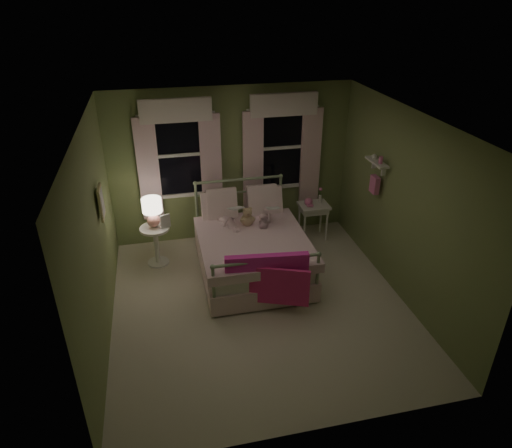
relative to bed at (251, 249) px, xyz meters
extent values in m
plane|color=beige|center=(-0.06, -0.86, -0.38)|extent=(4.20, 4.20, 0.00)
plane|color=white|center=(-0.06, -0.86, 2.22)|extent=(4.20, 4.20, 0.00)
plane|color=#788A52|center=(-0.06, 1.24, 0.92)|extent=(4.00, 0.00, 4.00)
plane|color=#788A52|center=(-0.06, -2.96, 0.92)|extent=(4.00, 0.00, 4.00)
plane|color=#788A52|center=(-2.06, -0.86, 0.92)|extent=(0.00, 4.20, 4.20)
plane|color=#788A52|center=(1.94, -0.86, 0.92)|extent=(0.00, 4.20, 4.20)
cube|color=white|center=(0.00, -0.03, 0.04)|extent=(1.44, 1.94, 0.26)
cube|color=white|center=(0.00, -0.03, -0.20)|extent=(1.54, 2.02, 0.30)
cube|color=white|center=(0.00, -0.18, 0.22)|extent=(1.58, 1.75, 0.14)
cylinder|color=#9EB793|center=(-0.69, -0.03, -0.08)|extent=(0.04, 1.90, 0.04)
cylinder|color=#9EB793|center=(0.69, -0.03, -0.08)|extent=(0.04, 1.90, 0.04)
cylinder|color=#9EB793|center=(-0.71, 0.94, 0.19)|extent=(0.04, 0.04, 1.15)
cylinder|color=#9EB793|center=(0.71, 0.94, 0.19)|extent=(0.04, 0.04, 1.15)
sphere|color=#9EB793|center=(-0.71, 0.94, 0.77)|extent=(0.07, 0.07, 0.07)
sphere|color=#9EB793|center=(0.71, 0.94, 0.77)|extent=(0.07, 0.07, 0.07)
cylinder|color=#9EB793|center=(0.00, 0.94, 0.77)|extent=(1.42, 0.04, 0.04)
cylinder|color=#9EB793|center=(0.00, 0.94, 0.55)|extent=(1.38, 0.03, 0.03)
cylinder|color=#9EB793|center=(-0.71, -1.00, 0.02)|extent=(0.04, 0.04, 0.80)
cylinder|color=#9EB793|center=(0.71, -1.00, 0.02)|extent=(0.04, 0.04, 0.80)
sphere|color=#9EB793|center=(-0.71, -1.00, 0.42)|extent=(0.07, 0.07, 0.07)
sphere|color=#9EB793|center=(0.71, -1.00, 0.42)|extent=(0.07, 0.07, 0.07)
cylinder|color=#9EB793|center=(0.00, -1.00, 0.42)|extent=(1.42, 0.04, 0.04)
cube|color=white|center=(-0.38, 0.67, 0.42)|extent=(0.55, 0.32, 0.57)
cube|color=white|center=(0.38, 0.67, 0.42)|extent=(0.55, 0.32, 0.57)
cube|color=white|center=(-0.33, 0.67, 0.50)|extent=(0.48, 0.30, 0.51)
cube|color=white|center=(0.33, 0.67, 0.50)|extent=(0.48, 0.30, 0.51)
cube|color=#EA2DAA|center=(0.00, -1.00, 0.34)|extent=(1.10, 0.22, 0.32)
cube|color=#EC2E80|center=(0.00, -1.07, 0.07)|extent=(1.04, 0.43, 0.55)
imported|color=#F7D1DD|center=(-0.28, 0.42, 0.57)|extent=(0.32, 0.25, 0.78)
imported|color=#F7D1DD|center=(0.28, 0.42, 0.55)|extent=(0.41, 0.35, 0.72)
imported|color=beige|center=(-0.28, 0.17, 0.58)|extent=(0.22, 0.15, 0.26)
imported|color=beige|center=(0.28, 0.17, 0.54)|extent=(0.21, 0.13, 0.26)
sphere|color=tan|center=(0.00, 0.27, 0.37)|extent=(0.20, 0.20, 0.20)
sphere|color=tan|center=(0.00, 0.25, 0.51)|extent=(0.14, 0.14, 0.14)
sphere|color=tan|center=(-0.04, 0.25, 0.56)|extent=(0.05, 0.05, 0.05)
sphere|color=tan|center=(0.05, 0.25, 0.56)|extent=(0.05, 0.05, 0.05)
sphere|color=tan|center=(-0.08, 0.24, 0.39)|extent=(0.08, 0.08, 0.08)
sphere|color=tan|center=(0.08, 0.24, 0.39)|extent=(0.08, 0.08, 0.08)
sphere|color=#8C6B51|center=(0.00, 0.20, 0.50)|extent=(0.05, 0.05, 0.05)
cylinder|color=white|center=(-1.41, 0.53, 0.25)|extent=(0.46, 0.46, 0.04)
cylinder|color=white|center=(-1.41, 0.53, -0.06)|extent=(0.08, 0.08, 0.60)
cylinder|color=white|center=(-1.41, 0.53, -0.37)|extent=(0.34, 0.34, 0.03)
sphere|color=#DC8C82|center=(-1.41, 0.53, 0.39)|extent=(0.20, 0.20, 0.20)
cylinder|color=pink|center=(-1.41, 0.53, 0.51)|extent=(0.03, 0.03, 0.12)
cylinder|color=#FFEAC6|center=(-1.41, 0.53, 0.65)|extent=(0.30, 0.30, 0.22)
imported|color=beige|center=(-1.31, 0.45, 0.27)|extent=(0.23, 0.27, 0.02)
cube|color=white|center=(1.26, 0.77, 0.25)|extent=(0.50, 0.40, 0.04)
cube|color=white|center=(1.26, 0.77, 0.18)|extent=(0.44, 0.34, 0.08)
cylinder|color=white|center=(1.06, 0.62, -0.07)|extent=(0.04, 0.04, 0.60)
cylinder|color=white|center=(1.46, 0.62, -0.07)|extent=(0.04, 0.04, 0.60)
cylinder|color=white|center=(1.06, 0.92, -0.07)|extent=(0.04, 0.04, 0.60)
cylinder|color=white|center=(1.46, 0.92, -0.07)|extent=(0.04, 0.04, 0.60)
sphere|color=pink|center=(1.16, 0.77, 0.33)|extent=(0.14, 0.14, 0.14)
cube|color=pink|center=(1.16, 0.68, 0.31)|extent=(0.11, 0.06, 0.04)
cylinder|color=white|center=(1.38, 0.82, 0.34)|extent=(0.05, 0.05, 0.14)
cylinder|color=#4C7F3F|center=(1.38, 0.82, 0.45)|extent=(0.01, 0.01, 0.12)
sphere|color=pink|center=(1.38, 0.82, 0.52)|extent=(0.06, 0.06, 0.06)
cube|color=black|center=(-0.91, 1.22, 1.17)|extent=(0.76, 0.02, 1.35)
cube|color=white|center=(-0.91, 1.20, 1.87)|extent=(0.84, 0.05, 0.06)
cube|color=white|center=(-0.91, 1.20, 0.47)|extent=(0.84, 0.05, 0.06)
cube|color=white|center=(-1.31, 1.20, 1.17)|extent=(0.06, 0.05, 1.40)
cube|color=white|center=(-0.51, 1.20, 1.17)|extent=(0.06, 0.05, 1.40)
cube|color=white|center=(-0.91, 1.20, 1.17)|extent=(0.76, 0.04, 0.05)
cube|color=white|center=(-1.41, 1.16, 0.97)|extent=(0.34, 0.06, 1.70)
cube|color=silver|center=(-0.41, 1.16, 0.97)|extent=(0.34, 0.06, 1.70)
cube|color=white|center=(-0.91, 1.14, 1.90)|extent=(1.10, 0.08, 0.36)
cylinder|color=white|center=(-0.91, 1.18, 1.84)|extent=(1.20, 0.03, 0.03)
cube|color=black|center=(0.79, 1.22, 1.17)|extent=(0.76, 0.02, 1.35)
cube|color=white|center=(0.79, 1.20, 1.87)|extent=(0.84, 0.05, 0.06)
cube|color=white|center=(0.79, 1.20, 0.47)|extent=(0.84, 0.05, 0.06)
cube|color=white|center=(0.39, 1.20, 1.17)|extent=(0.06, 0.05, 1.40)
cube|color=white|center=(1.19, 1.20, 1.17)|extent=(0.06, 0.05, 1.40)
cube|color=white|center=(0.79, 1.20, 1.17)|extent=(0.76, 0.04, 0.05)
cube|color=white|center=(0.29, 1.16, 0.97)|extent=(0.34, 0.06, 1.70)
cube|color=silver|center=(1.29, 1.16, 0.97)|extent=(0.34, 0.06, 1.70)
cube|color=white|center=(0.79, 1.14, 1.90)|extent=(1.10, 0.08, 0.36)
cylinder|color=white|center=(0.79, 1.18, 1.84)|extent=(1.20, 0.03, 0.03)
cube|color=white|center=(1.83, -0.16, 1.32)|extent=(0.15, 0.50, 0.03)
cube|color=white|center=(1.87, -0.31, 1.24)|extent=(0.06, 0.03, 0.14)
cube|color=white|center=(1.87, -0.01, 1.24)|extent=(0.06, 0.03, 0.14)
cylinder|color=pink|center=(1.83, -0.26, 1.39)|extent=(0.06, 0.06, 0.10)
sphere|color=white|center=(1.83, -0.06, 1.37)|extent=(0.08, 0.08, 0.08)
cube|color=pink|center=(1.84, -0.16, 0.97)|extent=(0.08, 0.18, 0.26)
cube|color=beige|center=(-2.01, -0.26, 1.12)|extent=(0.03, 0.32, 0.42)
cube|color=silver|center=(-2.00, -0.26, 1.12)|extent=(0.01, 0.25, 0.34)
camera|label=1|loc=(-1.23, -5.84, 3.60)|focal=32.00mm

